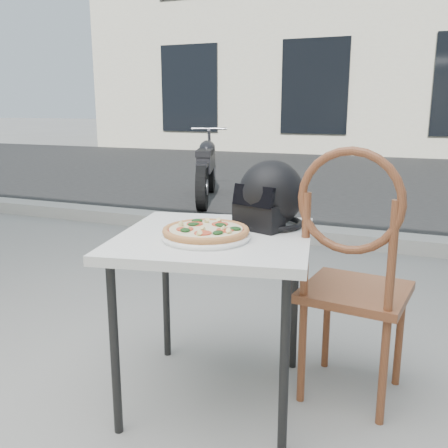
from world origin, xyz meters
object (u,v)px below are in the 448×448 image
at_px(pizza, 206,230).
at_px(helmet, 270,197).
at_px(cafe_table_main, 215,250).
at_px(cafe_chair_main, 352,266).
at_px(plate, 206,237).
at_px(motorcycle, 207,170).

relative_size(pizza, helmet, 1.13).
height_order(cafe_table_main, cafe_chair_main, cafe_chair_main).
relative_size(cafe_table_main, helmet, 2.48).
bearing_deg(plate, cafe_table_main, 89.00).
bearing_deg(plate, motorcycle, 114.17).
bearing_deg(cafe_chair_main, helmet, 0.33).
bearing_deg(cafe_table_main, cafe_chair_main, 18.22).
relative_size(pizza, cafe_chair_main, 0.37).
height_order(plate, cafe_chair_main, cafe_chair_main).
distance_m(cafe_chair_main, motorcycle, 4.41).
distance_m(pizza, helmet, 0.33).
bearing_deg(plate, helmet, 60.92).
bearing_deg(cafe_table_main, helmet, 52.77).
bearing_deg(cafe_table_main, plate, -91.00).
xyz_separation_m(cafe_chair_main, motorcycle, (-2.29, 3.76, -0.18)).
height_order(pizza, motorcycle, motorcycle).
xyz_separation_m(plate, helmet, (0.15, 0.28, 0.11)).
distance_m(pizza, cafe_chair_main, 0.56).
relative_size(cafe_table_main, cafe_chair_main, 0.82).
xyz_separation_m(cafe_table_main, cafe_chair_main, (0.49, 0.16, -0.05)).
distance_m(cafe_table_main, plate, 0.10).
height_order(cafe_table_main, plate, plate).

